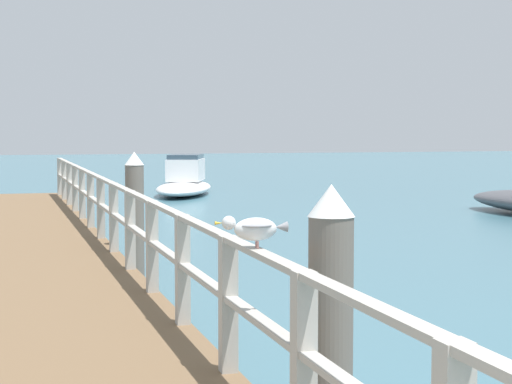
% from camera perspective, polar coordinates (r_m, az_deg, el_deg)
% --- Properties ---
extents(pier_deck, '(2.47, 24.55, 0.50)m').
position_cam_1_polar(pier_deck, '(12.82, -14.29, -5.07)').
color(pier_deck, brown).
rests_on(pier_deck, ground_plane).
extents(pier_railing, '(0.12, 23.07, 0.99)m').
position_cam_1_polar(pier_railing, '(12.80, -9.19, -1.09)').
color(pier_railing, '#B2ADA3').
rests_on(pier_railing, pier_deck).
extents(dock_piling_near, '(0.29, 0.29, 1.92)m').
position_cam_1_polar(dock_piling_near, '(5.55, 4.84, -9.35)').
color(dock_piling_near, '#6B6056').
rests_on(dock_piling_near, ground_plane).
extents(dock_piling_far, '(0.29, 0.29, 1.92)m').
position_cam_1_polar(dock_piling_far, '(13.37, -7.84, -1.49)').
color(dock_piling_far, '#6B6056').
rests_on(dock_piling_far, ground_plane).
extents(seagull_foreground, '(0.48, 0.19, 0.21)m').
position_cam_1_polar(seagull_foreground, '(5.65, -0.11, -2.33)').
color(seagull_foreground, white).
rests_on(seagull_foreground, pier_railing).
extents(boat_3, '(3.35, 5.38, 1.39)m').
position_cam_1_polar(boat_3, '(30.55, -4.64, 0.68)').
color(boat_3, white).
rests_on(boat_3, ground_plane).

